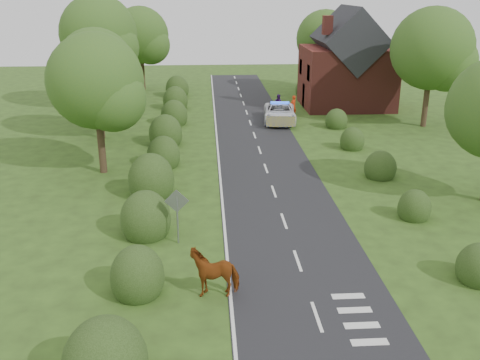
{
  "coord_description": "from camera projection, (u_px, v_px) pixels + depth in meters",
  "views": [
    {
      "loc": [
        -3.64,
        -19.45,
        10.67
      ],
      "look_at": [
        -1.98,
        6.44,
        1.3
      ],
      "focal_mm": 40.0,
      "sensor_mm": 36.0,
      "label": 1
    }
  ],
  "objects": [
    {
      "name": "road_markings",
      "position": [
        239.0,
        164.0,
        34.13
      ],
      "size": [
        4.96,
        70.0,
        0.01
      ],
      "color": "white",
      "rests_on": "road"
    },
    {
      "name": "tree_left_b",
      "position": [
        99.0,
        71.0,
        38.35
      ],
      "size": [
        5.74,
        5.6,
        8.07
      ],
      "color": "#332316",
      "rests_on": "ground"
    },
    {
      "name": "ground",
      "position": [
        298.0,
        261.0,
        22.1
      ],
      "size": [
        120.0,
        120.0,
        0.0
      ],
      "primitive_type": "plane",
      "color": "#2F4419"
    },
    {
      "name": "pedestrian_purple",
      "position": [
        278.0,
        103.0,
        48.43
      ],
      "size": [
        0.98,
        0.96,
        1.59
      ],
      "primitive_type": "imported",
      "rotation": [
        0.0,
        0.0,
        2.43
      ],
      "color": "#39135E",
      "rests_on": "ground"
    },
    {
      "name": "tree_left_c",
      "position": [
        102.0,
        37.0,
        47.12
      ],
      "size": [
        6.97,
        6.8,
        10.22
      ],
      "color": "#332316",
      "rests_on": "ground"
    },
    {
      "name": "tree_right_b",
      "position": [
        436.0,
        52.0,
        41.44
      ],
      "size": [
        6.56,
        6.4,
        9.4
      ],
      "color": "#332316",
      "rests_on": "ground"
    },
    {
      "name": "hedgerow_right",
      "position": [
        374.0,
        162.0,
        32.83
      ],
      "size": [
        2.1,
        45.78,
        2.1
      ],
      "color": "#1E3411",
      "rests_on": "ground"
    },
    {
      "name": "road",
      "position": [
        261.0,
        154.0,
        36.18
      ],
      "size": [
        6.0,
        70.0,
        0.02
      ],
      "primitive_type": "cube",
      "color": "black",
      "rests_on": "ground"
    },
    {
      "name": "tree_left_a",
      "position": [
        100.0,
        85.0,
        30.83
      ],
      "size": [
        5.74,
        5.6,
        8.38
      ],
      "color": "#332316",
      "rests_on": "ground"
    },
    {
      "name": "house",
      "position": [
        347.0,
        66.0,
        49.54
      ],
      "size": [
        8.0,
        7.4,
        9.17
      ],
      "color": "maroon",
      "rests_on": "ground"
    },
    {
      "name": "cow",
      "position": [
        215.0,
        274.0,
        19.67
      ],
      "size": [
        2.14,
        1.2,
        1.49
      ],
      "primitive_type": "imported",
      "rotation": [
        0.0,
        0.0,
        -1.52
      ],
      "color": "brown",
      "rests_on": "ground"
    },
    {
      "name": "tree_right_c",
      "position": [
        327.0,
        41.0,
        56.37
      ],
      "size": [
        6.15,
        6.0,
        8.58
      ],
      "color": "#332316",
      "rests_on": "ground"
    },
    {
      "name": "tree_left_d",
      "position": [
        143.0,
        37.0,
        56.97
      ],
      "size": [
        6.15,
        6.0,
        8.89
      ],
      "color": "#332316",
      "rests_on": "ground"
    },
    {
      "name": "road_sign",
      "position": [
        177.0,
        209.0,
        23.12
      ],
      "size": [
        1.06,
        0.08,
        2.53
      ],
      "color": "gray",
      "rests_on": "ground"
    },
    {
      "name": "pedestrian_red",
      "position": [
        293.0,
        106.0,
        46.67
      ],
      "size": [
        0.79,
        0.77,
        1.83
      ],
      "primitive_type": "imported",
      "rotation": [
        0.0,
        0.0,
        3.85
      ],
      "color": "#B52A0D",
      "rests_on": "ground"
    },
    {
      "name": "police_van",
      "position": [
        280.0,
        113.0,
        44.78
      ],
      "size": [
        3.11,
        5.85,
        1.7
      ],
      "rotation": [
        0.0,
        0.0,
        -0.1
      ],
      "color": "white",
      "rests_on": "ground"
    },
    {
      "name": "hedgerow_left",
      "position": [
        160.0,
        161.0,
        32.43
      ],
      "size": [
        2.75,
        50.41,
        3.0
      ],
      "color": "#1E3411",
      "rests_on": "ground"
    }
  ]
}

